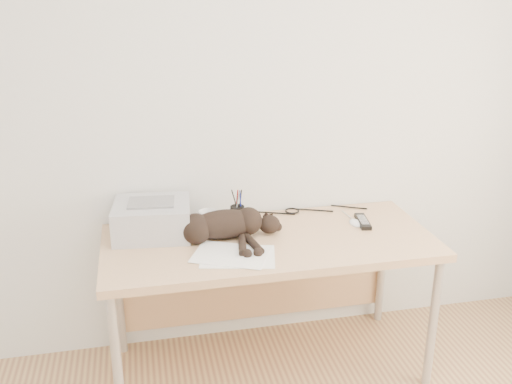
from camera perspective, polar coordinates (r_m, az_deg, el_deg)
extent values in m
plane|color=silver|center=(2.93, -0.21, 8.25)|extent=(3.50, 0.00, 3.50)
cube|color=#E5B386|center=(2.78, 1.35, -5.06)|extent=(1.60, 0.70, 0.04)
cylinder|color=#B6B6B8|center=(2.65, -13.73, -16.37)|extent=(0.04, 0.04, 0.70)
cylinder|color=#B6B6B8|center=(2.97, 17.28, -12.42)|extent=(0.04, 0.04, 0.70)
cylinder|color=#B6B6B8|center=(3.16, -13.58, -9.95)|extent=(0.04, 0.04, 0.70)
cylinder|color=#B6B6B8|center=(3.43, 12.48, -7.32)|extent=(0.04, 0.04, 0.70)
cube|color=#E5B386|center=(3.21, -0.07, -7.77)|extent=(1.48, 0.02, 0.60)
cube|color=#A9A9AD|center=(2.83, -10.33, -2.67)|extent=(0.40, 0.35, 0.16)
cube|color=black|center=(2.83, -10.34, -2.51)|extent=(0.31, 0.05, 0.10)
cube|color=gray|center=(2.80, -10.44, -1.02)|extent=(0.23, 0.18, 0.01)
cube|color=white|center=(2.60, -1.82, -6.46)|extent=(0.38, 0.30, 0.00)
cube|color=white|center=(2.61, -2.55, -6.27)|extent=(0.40, 0.35, 0.00)
ellipsoid|color=black|center=(2.76, -3.20, -3.25)|extent=(0.35, 0.16, 0.14)
sphere|color=black|center=(2.73, -6.04, -3.70)|extent=(0.15, 0.15, 0.15)
ellipsoid|color=black|center=(2.80, 1.37, -3.26)|extent=(0.11, 0.10, 0.09)
cone|color=black|center=(2.83, 1.03, -2.25)|extent=(0.04, 0.05, 0.05)
cone|color=black|center=(2.83, 1.55, -2.35)|extent=(0.04, 0.05, 0.05)
cylinder|color=black|center=(2.67, -1.37, -5.24)|extent=(0.04, 0.20, 0.04)
cylinder|color=black|center=(2.68, -0.32, -5.13)|extent=(0.04, 0.20, 0.04)
cylinder|color=black|center=(2.78, -9.02, -4.55)|extent=(0.22, 0.03, 0.03)
imported|color=white|center=(2.90, -4.87, -2.70)|extent=(0.13, 0.13, 0.09)
cylinder|color=black|center=(2.91, -1.88, -2.35)|extent=(0.07, 0.07, 0.10)
cylinder|color=#990C0C|center=(2.89, -2.10, -1.13)|extent=(0.01, 0.01, 0.14)
cylinder|color=navy|center=(2.90, -1.71, -1.03)|extent=(0.01, 0.01, 0.14)
cylinder|color=black|center=(2.88, -1.85, -1.19)|extent=(0.01, 0.01, 0.14)
cube|color=gray|center=(2.94, -3.30, -2.98)|extent=(0.12, 0.20, 0.02)
cube|color=black|center=(2.99, 10.63, -2.92)|extent=(0.08, 0.19, 0.02)
ellipsoid|color=white|center=(2.97, 9.93, -2.89)|extent=(0.06, 0.10, 0.03)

